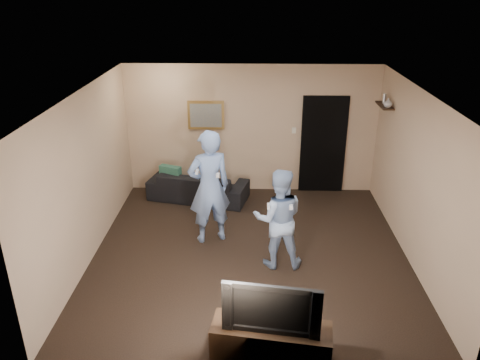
{
  "coord_description": "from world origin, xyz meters",
  "views": [
    {
      "loc": [
        0.01,
        -6.49,
        4.08
      ],
      "look_at": [
        -0.17,
        0.3,
        1.15
      ],
      "focal_mm": 35.0,
      "sensor_mm": 36.0,
      "label": 1
    }
  ],
  "objects_px": {
    "wii_player_left": "(209,187)",
    "wii_player_right": "(278,219)",
    "sofa": "(198,186)",
    "television": "(272,304)",
    "tv_console": "(271,343)"
  },
  "relations": [
    {
      "from": "sofa",
      "to": "wii_player_left",
      "type": "xyz_separation_m",
      "value": [
        0.38,
        -1.58,
        0.68
      ]
    },
    {
      "from": "tv_console",
      "to": "wii_player_right",
      "type": "xyz_separation_m",
      "value": [
        0.17,
        2.02,
        0.54
      ]
    },
    {
      "from": "television",
      "to": "wii_player_left",
      "type": "bearing_deg",
      "value": 116.9
    },
    {
      "from": "television",
      "to": "wii_player_left",
      "type": "xyz_separation_m",
      "value": [
        -0.93,
        2.73,
        0.16
      ]
    },
    {
      "from": "sofa",
      "to": "wii_player_left",
      "type": "bearing_deg",
      "value": 116.71
    },
    {
      "from": "wii_player_left",
      "to": "wii_player_right",
      "type": "height_order",
      "value": "wii_player_left"
    },
    {
      "from": "tv_console",
      "to": "television",
      "type": "bearing_deg",
      "value": -171.83
    },
    {
      "from": "sofa",
      "to": "television",
      "type": "height_order",
      "value": "television"
    },
    {
      "from": "tv_console",
      "to": "television",
      "type": "xyz_separation_m",
      "value": [
        -0.0,
        0.0,
        0.55
      ]
    },
    {
      "from": "wii_player_left",
      "to": "wii_player_right",
      "type": "distance_m",
      "value": 1.32
    },
    {
      "from": "television",
      "to": "wii_player_right",
      "type": "xyz_separation_m",
      "value": [
        0.17,
        2.02,
        -0.01
      ]
    },
    {
      "from": "tv_console",
      "to": "wii_player_left",
      "type": "height_order",
      "value": "wii_player_left"
    },
    {
      "from": "tv_console",
      "to": "wii_player_right",
      "type": "relative_size",
      "value": 0.86
    },
    {
      "from": "sofa",
      "to": "tv_console",
      "type": "relative_size",
      "value": 1.44
    },
    {
      "from": "sofa",
      "to": "television",
      "type": "xyz_separation_m",
      "value": [
        1.3,
        -4.31,
        0.52
      ]
    }
  ]
}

